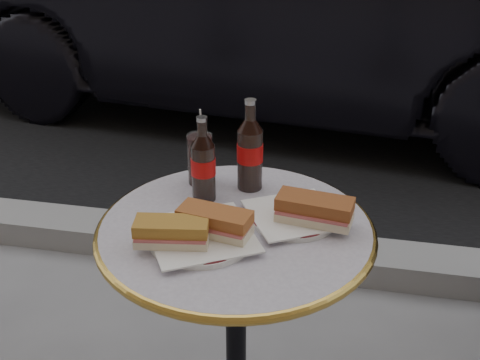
% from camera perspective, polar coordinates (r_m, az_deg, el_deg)
% --- Properties ---
extents(asphalt_road, '(40.00, 8.00, 0.00)m').
position_cam_1_polar(asphalt_road, '(6.28, 9.20, 14.03)').
color(asphalt_road, black).
rests_on(asphalt_road, ground).
extents(curb, '(40.00, 0.20, 0.12)m').
position_cam_1_polar(curb, '(2.45, 3.94, -6.94)').
color(curb, gray).
rests_on(curb, ground).
extents(bistro_table, '(0.62, 0.62, 0.73)m').
position_cam_1_polar(bistro_table, '(1.56, -0.38, -15.80)').
color(bistro_table, '#BAB2C4').
rests_on(bistro_table, ground).
extents(plate_left, '(0.29, 0.29, 0.01)m').
position_cam_1_polar(plate_left, '(1.29, -3.71, -5.44)').
color(plate_left, white).
rests_on(plate_left, bistro_table).
extents(plate_right, '(0.25, 0.25, 0.01)m').
position_cam_1_polar(plate_right, '(1.36, 5.04, -3.51)').
color(plate_right, silver).
rests_on(plate_right, bistro_table).
extents(sandwich_left_a, '(0.16, 0.09, 0.05)m').
position_cam_1_polar(sandwich_left_a, '(1.24, -6.49, -5.06)').
color(sandwich_left_a, '#A8732A').
rests_on(sandwich_left_a, plate_left).
extents(sandwich_left_b, '(0.17, 0.10, 0.05)m').
position_cam_1_polar(sandwich_left_b, '(1.27, -2.41, -4.11)').
color(sandwich_left_b, '#9C5327').
rests_on(sandwich_left_b, plate_left).
extents(sandwich_right, '(0.17, 0.10, 0.06)m').
position_cam_1_polar(sandwich_right, '(1.32, 7.07, -2.94)').
color(sandwich_right, brown).
rests_on(sandwich_right, plate_right).
extents(cola_bottle_left, '(0.08, 0.08, 0.21)m').
position_cam_1_polar(cola_bottle_left, '(1.39, -3.52, 2.00)').
color(cola_bottle_left, black).
rests_on(cola_bottle_left, bistro_table).
extents(cola_bottle_right, '(0.07, 0.07, 0.23)m').
position_cam_1_polar(cola_bottle_right, '(1.44, 0.96, 3.36)').
color(cola_bottle_right, black).
rests_on(cola_bottle_right, bistro_table).
extents(cola_glass, '(0.08, 0.08, 0.13)m').
position_cam_1_polar(cola_glass, '(1.49, -3.80, 1.98)').
color(cola_glass, black).
rests_on(cola_glass, bistro_table).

